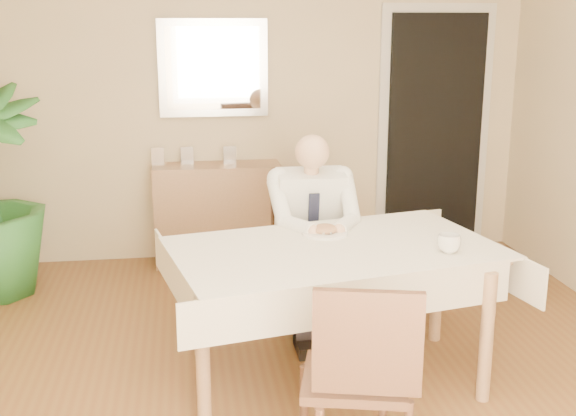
{
  "coord_description": "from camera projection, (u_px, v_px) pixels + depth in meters",
  "views": [
    {
      "loc": [
        -0.54,
        -3.32,
        1.92
      ],
      "look_at": [
        0.0,
        0.35,
        0.95
      ],
      "focal_mm": 45.0,
      "sensor_mm": 36.0,
      "label": 1
    }
  ],
  "objects": [
    {
      "name": "room",
      "position": [
        299.0,
        155.0,
        3.41
      ],
      "size": [
        5.0,
        5.02,
        2.6
      ],
      "color": "brown",
      "rests_on": "ground"
    },
    {
      "name": "doorway",
      "position": [
        434.0,
        133.0,
        6.06
      ],
      "size": [
        0.96,
        0.07,
        2.1
      ],
      "color": "beige",
      "rests_on": "ground"
    },
    {
      "name": "mirror",
      "position": [
        213.0,
        68.0,
        5.67
      ],
      "size": [
        0.86,
        0.04,
        0.76
      ],
      "color": "silver",
      "rests_on": "room"
    },
    {
      "name": "dining_table",
      "position": [
        334.0,
        262.0,
        3.85
      ],
      "size": [
        1.92,
        1.36,
        0.75
      ],
      "rotation": [
        0.0,
        0.0,
        0.21
      ],
      "color": "#916A4B",
      "rests_on": "ground"
    },
    {
      "name": "chair_far",
      "position": [
        306.0,
        239.0,
        4.73
      ],
      "size": [
        0.49,
        0.49,
        0.93
      ],
      "rotation": [
        0.0,
        0.0,
        0.13
      ],
      "color": "#3D2318",
      "rests_on": "ground"
    },
    {
      "name": "chair_near",
      "position": [
        359.0,
        372.0,
        2.96
      ],
      "size": [
        0.52,
        0.53,
        0.92
      ],
      "rotation": [
        0.0,
        0.0,
        -0.25
      ],
      "color": "#3D2318",
      "rests_on": "ground"
    },
    {
      "name": "seated_man",
      "position": [
        314.0,
        227.0,
        4.41
      ],
      "size": [
        0.48,
        0.72,
        1.24
      ],
      "color": "white",
      "rests_on": "ground"
    },
    {
      "name": "plate",
      "position": [
        325.0,
        233.0,
        4.05
      ],
      "size": [
        0.26,
        0.26,
        0.02
      ],
      "primitive_type": "cylinder",
      "color": "white",
      "rests_on": "dining_table"
    },
    {
      "name": "food",
      "position": [
        325.0,
        229.0,
        4.04
      ],
      "size": [
        0.14,
        0.14,
        0.06
      ],
      "primitive_type": "ellipsoid",
      "color": "brown",
      "rests_on": "dining_table"
    },
    {
      "name": "knife",
      "position": [
        334.0,
        233.0,
        3.99
      ],
      "size": [
        0.01,
        0.13,
        0.01
      ],
      "primitive_type": "cylinder",
      "rotation": [
        1.57,
        0.0,
        0.0
      ],
      "color": "silver",
      "rests_on": "dining_table"
    },
    {
      "name": "fork",
      "position": [
        320.0,
        233.0,
        3.98
      ],
      "size": [
        0.01,
        0.13,
        0.01
      ],
      "primitive_type": "cylinder",
      "rotation": [
        1.57,
        0.0,
        0.0
      ],
      "color": "silver",
      "rests_on": "dining_table"
    },
    {
      "name": "coffee_mug",
      "position": [
        449.0,
        243.0,
        3.72
      ],
      "size": [
        0.15,
        0.15,
        0.09
      ],
      "primitive_type": "imported",
      "rotation": [
        0.0,
        0.0,
        -0.34
      ],
      "color": "white",
      "rests_on": "dining_table"
    },
    {
      "name": "sideboard",
      "position": [
        218.0,
        214.0,
        5.82
      ],
      "size": [
        1.01,
        0.35,
        0.81
      ],
      "primitive_type": "cube",
      "rotation": [
        0.0,
        0.0,
        -0.0
      ],
      "color": "#916A4B",
      "rests_on": "ground"
    },
    {
      "name": "photo_frame_left",
      "position": [
        158.0,
        156.0,
        5.69
      ],
      "size": [
        0.1,
        0.02,
        0.14
      ],
      "primitive_type": "cube",
      "color": "silver",
      "rests_on": "sideboard"
    },
    {
      "name": "photo_frame_center",
      "position": [
        187.0,
        155.0,
        5.72
      ],
      "size": [
        0.1,
        0.02,
        0.14
      ],
      "primitive_type": "cube",
      "color": "silver",
      "rests_on": "sideboard"
    },
    {
      "name": "photo_frame_right",
      "position": [
        230.0,
        155.0,
        5.74
      ],
      "size": [
        0.1,
        0.02,
        0.14
      ],
      "primitive_type": "cube",
      "color": "silver",
      "rests_on": "sideboard"
    }
  ]
}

